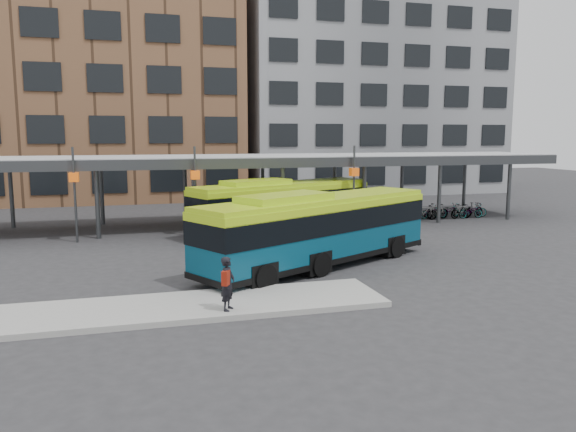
% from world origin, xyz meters
% --- Properties ---
extents(ground, '(120.00, 120.00, 0.00)m').
position_xyz_m(ground, '(0.00, 0.00, 0.00)').
color(ground, '#28282B').
rests_on(ground, ground).
extents(boarding_island, '(14.00, 3.00, 0.18)m').
position_xyz_m(boarding_island, '(-5.50, -3.00, 0.09)').
color(boarding_island, gray).
rests_on(boarding_island, ground).
extents(canopy, '(40.00, 6.53, 4.80)m').
position_xyz_m(canopy, '(-0.06, 12.87, 3.91)').
color(canopy, '#999B9E').
rests_on(canopy, ground).
extents(building_brick, '(26.00, 14.00, 22.00)m').
position_xyz_m(building_brick, '(-10.00, 32.00, 11.00)').
color(building_brick, brown).
rests_on(building_brick, ground).
extents(building_grey, '(24.00, 14.00, 20.00)m').
position_xyz_m(building_grey, '(16.00, 32.00, 10.00)').
color(building_grey, slate).
rests_on(building_grey, ground).
extents(bus_front, '(11.20, 7.53, 3.15)m').
position_xyz_m(bus_front, '(1.00, 1.31, 1.64)').
color(bus_front, '#073C53').
rests_on(bus_front, ground).
extents(bus_rear, '(11.02, 6.51, 3.03)m').
position_xyz_m(bus_rear, '(1.77, 9.69, 1.58)').
color(bus_rear, '#073C53').
rests_on(bus_rear, ground).
extents(pedestrian, '(0.63, 0.71, 1.63)m').
position_xyz_m(pedestrian, '(-3.61, -3.95, 1.01)').
color(pedestrian, black).
rests_on(pedestrian, boarding_island).
extents(bike_rack, '(6.48, 1.57, 1.01)m').
position_xyz_m(bike_rack, '(13.58, 12.07, 0.47)').
color(bike_rack, slate).
rests_on(bike_rack, ground).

